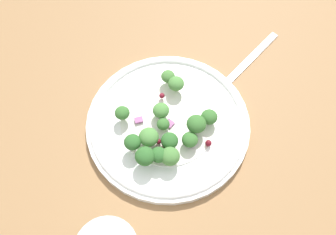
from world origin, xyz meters
The scene contains 25 objects.
ground_plane centered at (0.00, 0.00, -1.00)cm, with size 180.00×180.00×2.00cm, color olive.
plate centered at (-1.45, 2.36, 0.86)cm, with size 25.18×25.18×1.70cm.
dressing_pool centered at (-1.45, 2.36, 1.30)cm, with size 14.60×14.60×0.20cm, color white.
broccoli_floret_0 centered at (3.11, 7.50, 3.21)cm, with size 2.23×2.23×2.26cm.
broccoli_floret_1 centered at (-2.57, 6.71, 3.31)cm, with size 2.90×2.90×2.94cm.
broccoli_floret_2 centered at (-4.68, 4.58, 2.87)cm, with size 2.54×2.54×2.58cm.
broccoli_floret_3 centered at (-5.18, -0.09, 3.49)cm, with size 2.90×2.90×2.94cm.
broccoli_floret_4 centered at (-6.35, 2.12, 2.82)cm, with size 2.39×2.39×2.41cm.
broccoli_floret_5 centered at (-4.71, 8.93, 3.57)cm, with size 2.85×2.85×2.89cm.
broccoli_floret_6 centered at (-5.58, 7.22, 3.21)cm, with size 2.38×2.38×2.41cm.
broccoli_floret_7 centered at (-5.26, -2.46, 2.98)cm, with size 2.50×2.50×2.53cm.
broccoli_floret_8 centered at (-1.88, 3.60, 2.62)cm, with size 1.93×1.93×1.95cm.
broccoli_floret_9 centered at (0.46, 2.57, 2.98)cm, with size 2.50×2.50×2.53cm.
broccoli_floret_10 centered at (4.14, -1.95, 3.17)cm, with size 2.21×2.21×2.24cm.
broccoli_floret_11 centered at (-6.71, 6.05, 3.09)cm, with size 2.80×2.80×2.84cm.
broccoli_floret_12 centered at (2.25, -2.08, 3.26)cm, with size 2.54×2.54×2.57cm.
broccoli_floret_13 centered at (-1.88, 9.08, 3.49)cm, with size 2.46×2.46×2.49cm.
cranberry_0 centered at (-8.13, 0.29, 1.90)cm, with size 0.98×0.98×0.98cm, color maroon.
cranberry_1 centered at (-3.49, 5.66, 2.00)cm, with size 0.78×0.78×0.78cm, color maroon.
cranberry_2 centered at (2.40, 0.61, 2.22)cm, with size 0.86×0.86×0.86cm, color maroon.
cranberry_3 centered at (-4.81, 6.15, 2.03)cm, with size 0.98×0.98×0.98cm, color maroon.
onion_bit_0 centered at (-1.95, 2.48, 1.61)cm, with size 1.20×1.18×0.32cm, color #843D75.
onion_bit_1 centered at (-6.36, 2.03, 1.81)cm, with size 1.28×0.98×0.47cm, color #843D75.
onion_bit_2 centered at (1.32, 5.86, 1.78)cm, with size 0.94×1.23×0.33cm, color #934C84.
fork centered at (-1.03, -13.67, 0.25)cm, with size 5.06×18.63×0.50cm.
Camera 1 is at (-21.87, 18.07, 51.50)cm, focal length 39.38 mm.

